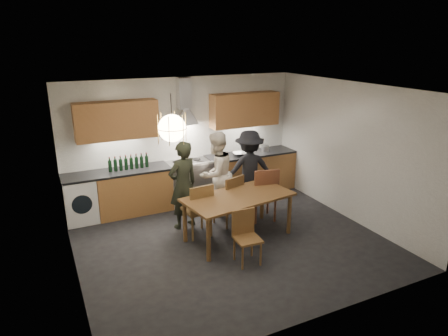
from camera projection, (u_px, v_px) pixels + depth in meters
name	position (u px, v px, depth m)	size (l,w,h in m)	color
ground	(230.00, 241.00, 6.89)	(5.00, 5.00, 0.00)	black
room_shell	(231.00, 145.00, 6.36)	(5.02, 4.52, 2.61)	white
counter_run	(190.00, 182.00, 8.43)	(5.00, 0.62, 0.90)	#C08449
range_stove	(189.00, 182.00, 8.42)	(0.90, 0.60, 0.92)	silver
wall_fixtures	(185.00, 114.00, 8.08)	(4.30, 0.54, 1.10)	#B87B46
pendant_lamp	(172.00, 128.00, 5.74)	(0.43, 0.43, 0.70)	black
dining_table	(238.00, 201.00, 6.81)	(1.97, 1.18, 0.78)	brown
chair_back_left	(199.00, 207.00, 6.87)	(0.48, 0.48, 0.98)	brown
chair_back_mid	(231.00, 197.00, 7.33)	(0.55, 0.55, 0.97)	brown
chair_back_right	(264.00, 191.00, 7.48)	(0.56, 0.56, 1.06)	brown
chair_front	(246.00, 233.00, 6.15)	(0.40, 0.40, 0.84)	brown
person_left	(183.00, 185.00, 7.19)	(0.59, 0.39, 1.63)	black
person_mid	(216.00, 174.00, 7.73)	(0.80, 0.63, 1.66)	#F0E3D1
person_right	(249.00, 169.00, 8.09)	(1.04, 0.60, 1.61)	black
mixing_bowl	(239.00, 154.00, 8.70)	(0.28, 0.28, 0.07)	silver
stock_pot	(265.00, 149.00, 9.01)	(0.17, 0.17, 0.12)	#B4B4B8
wine_bottles	(129.00, 162.00, 7.75)	(0.78, 0.07, 0.29)	black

